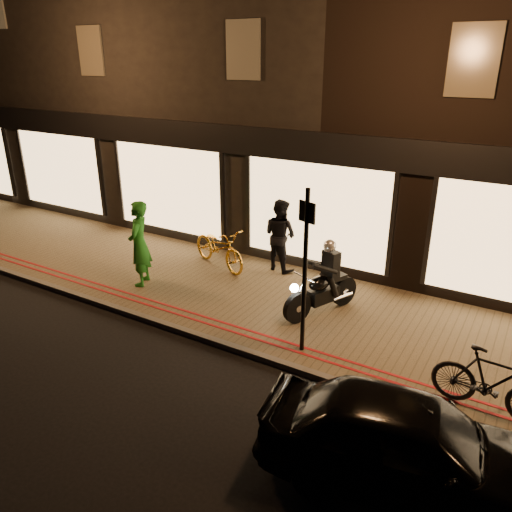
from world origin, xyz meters
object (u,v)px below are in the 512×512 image
(motorcycle, at_px, (323,286))
(bicycle_gold, at_px, (219,247))
(sign_post, at_px, (305,264))
(person_green, at_px, (139,244))
(parked_car, at_px, (409,443))

(motorcycle, xyz_separation_m, bicycle_gold, (-3.22, 0.91, -0.10))
(motorcycle, bearing_deg, sign_post, -57.32)
(person_green, bearing_deg, motorcycle, 76.31)
(person_green, xyz_separation_m, parked_car, (6.86, -2.62, -0.48))
(sign_post, distance_m, bicycle_gold, 4.38)
(sign_post, relative_size, parked_car, 0.80)
(bicycle_gold, relative_size, parked_car, 0.53)
(sign_post, xyz_separation_m, bicycle_gold, (-3.48, 2.40, -1.16))
(sign_post, bearing_deg, bicycle_gold, 145.40)
(bicycle_gold, height_order, person_green, person_green)
(sign_post, bearing_deg, motorcycle, 99.77)
(motorcycle, height_order, bicycle_gold, motorcycle)
(person_green, relative_size, parked_car, 0.53)
(sign_post, xyz_separation_m, person_green, (-4.44, 0.64, -0.68))
(parked_car, bearing_deg, bicycle_gold, 43.76)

